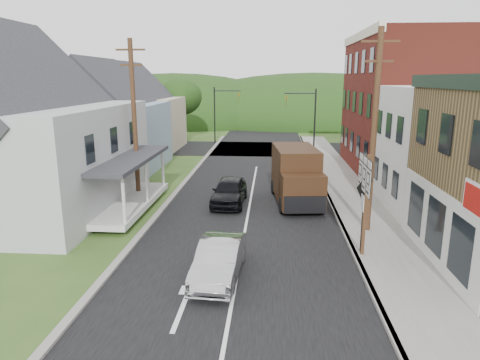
% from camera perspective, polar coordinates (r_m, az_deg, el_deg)
% --- Properties ---
extents(ground, '(120.00, 120.00, 0.00)m').
position_cam_1_polar(ground, '(16.96, -0.04, -10.62)').
color(ground, '#2D4719').
rests_on(ground, ground).
extents(road, '(9.00, 90.00, 0.02)m').
position_cam_1_polar(road, '(26.39, 1.59, -1.75)').
color(road, black).
rests_on(road, ground).
extents(cross_road, '(60.00, 9.00, 0.02)m').
position_cam_1_polar(cross_road, '(43.02, 2.66, 4.18)').
color(cross_road, black).
rests_on(cross_road, ground).
extents(sidewalk_right, '(2.80, 55.00, 0.15)m').
position_cam_1_polar(sidewalk_right, '(24.88, 15.09, -2.99)').
color(sidewalk_right, slate).
rests_on(sidewalk_right, ground).
extents(curb_right, '(0.20, 55.00, 0.15)m').
position_cam_1_polar(curb_right, '(24.66, 12.00, -2.97)').
color(curb_right, slate).
rests_on(curb_right, ground).
extents(curb_left, '(0.30, 55.00, 0.12)m').
position_cam_1_polar(curb_left, '(25.11, -9.30, -2.58)').
color(curb_left, slate).
rests_on(curb_left, ground).
extents(storefront_white, '(8.00, 7.00, 6.50)m').
position_cam_1_polar(storefront_white, '(25.35, 27.84, 3.57)').
color(storefront_white, silver).
rests_on(storefront_white, ground).
extents(storefront_red, '(8.00, 12.00, 10.00)m').
position_cam_1_polar(storefront_red, '(34.05, 21.88, 9.27)').
color(storefront_red, maroon).
rests_on(storefront_red, ground).
extents(house_gray, '(10.20, 12.24, 8.35)m').
position_cam_1_polar(house_gray, '(25.30, -27.27, 5.88)').
color(house_gray, '#B0B2B6').
rests_on(house_gray, ground).
extents(house_blue, '(7.14, 8.16, 7.28)m').
position_cam_1_polar(house_blue, '(34.80, -16.36, 7.59)').
color(house_blue, '#879DB8').
rests_on(house_blue, ground).
extents(house_cream, '(7.14, 8.16, 7.28)m').
position_cam_1_polar(house_cream, '(43.46, -12.85, 8.86)').
color(house_cream, '#BAAA90').
rests_on(house_cream, ground).
extents(utility_pole_right, '(1.60, 0.26, 9.00)m').
position_cam_1_polar(utility_pole_right, '(19.59, 17.43, 6.21)').
color(utility_pole_right, '#472D19').
rests_on(utility_pole_right, ground).
extents(utility_pole_left, '(1.60, 0.26, 9.00)m').
position_cam_1_polar(utility_pole_left, '(24.77, -13.91, 7.82)').
color(utility_pole_left, '#472D19').
rests_on(utility_pole_left, ground).
extents(traffic_signal_right, '(2.87, 0.20, 6.00)m').
position_cam_1_polar(traffic_signal_right, '(39.20, 8.94, 8.67)').
color(traffic_signal_right, black).
rests_on(traffic_signal_right, ground).
extents(traffic_signal_left, '(2.87, 0.20, 6.00)m').
position_cam_1_polar(traffic_signal_left, '(46.38, -2.55, 9.53)').
color(traffic_signal_left, black).
rests_on(traffic_signal_left, ground).
extents(tree_left_c, '(5.80, 5.80, 8.41)m').
position_cam_1_polar(tree_left_c, '(40.79, -25.85, 10.76)').
color(tree_left_c, '#382616').
rests_on(tree_left_c, ground).
extents(tree_left_d, '(4.80, 4.80, 6.94)m').
position_cam_1_polar(tree_left_d, '(48.56, -7.97, 10.93)').
color(tree_left_d, '#382616').
rests_on(tree_left_d, ground).
extents(forested_ridge, '(90.00, 30.00, 16.00)m').
position_cam_1_polar(forested_ridge, '(70.79, 3.33, 7.82)').
color(forested_ridge, black).
rests_on(forested_ridge, ground).
extents(silver_sedan, '(1.69, 4.22, 1.36)m').
position_cam_1_polar(silver_sedan, '(15.31, -2.77, -10.61)').
color(silver_sedan, '#A9A8AD').
rests_on(silver_sedan, ground).
extents(dark_sedan, '(1.91, 4.40, 1.48)m').
position_cam_1_polar(dark_sedan, '(23.91, -1.43, -1.53)').
color(dark_sedan, black).
rests_on(dark_sedan, ground).
extents(delivery_van, '(2.82, 5.76, 3.11)m').
position_cam_1_polar(delivery_van, '(24.18, 7.52, 0.56)').
color(delivery_van, black).
rests_on(delivery_van, ground).
extents(route_sign_cluster, '(0.21, 2.28, 3.98)m').
position_cam_1_polar(route_sign_cluster, '(16.97, 16.31, -1.40)').
color(route_sign_cluster, '#472D19').
rests_on(route_sign_cluster, sidewalk_right).
extents(warning_sign, '(0.33, 0.75, 2.94)m').
position_cam_1_polar(warning_sign, '(17.46, 16.04, -3.37)').
color(warning_sign, black).
rests_on(warning_sign, sidewalk_right).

